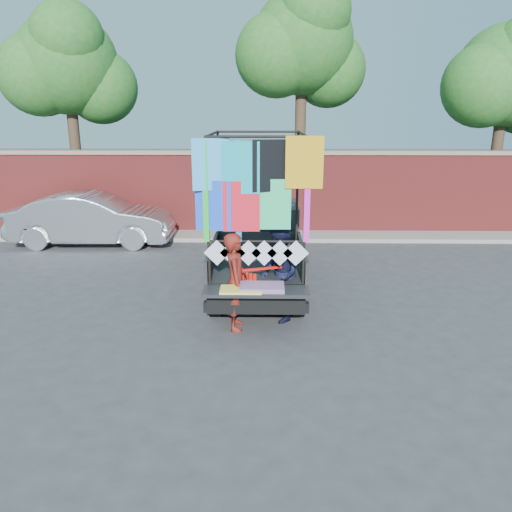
{
  "coord_description": "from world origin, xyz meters",
  "views": [
    {
      "loc": [
        -0.16,
        -8.71,
        3.76
      ],
      "look_at": [
        -0.31,
        0.08,
        1.21
      ],
      "focal_mm": 35.0,
      "sensor_mm": 36.0,
      "label": 1
    }
  ],
  "objects_px": {
    "pickup_truck": "(258,244)",
    "sedan": "(92,219)",
    "man": "(279,274)",
    "woman": "(236,282)"
  },
  "relations": [
    {
      "from": "man",
      "to": "sedan",
      "type": "bearing_deg",
      "value": -147.58
    },
    {
      "from": "pickup_truck",
      "to": "sedan",
      "type": "xyz_separation_m",
      "value": [
        -4.87,
        3.13,
        -0.09
      ]
    },
    {
      "from": "man",
      "to": "woman",
      "type": "bearing_deg",
      "value": -75.48
    },
    {
      "from": "sedan",
      "to": "woman",
      "type": "xyz_separation_m",
      "value": [
        4.51,
        -5.83,
        0.12
      ]
    },
    {
      "from": "man",
      "to": "pickup_truck",
      "type": "bearing_deg",
      "value": 178.53
    },
    {
      "from": "pickup_truck",
      "to": "man",
      "type": "bearing_deg",
      "value": -79.68
    },
    {
      "from": "sedan",
      "to": "man",
      "type": "relative_size",
      "value": 2.58
    },
    {
      "from": "pickup_truck",
      "to": "man",
      "type": "distance_m",
      "value": 2.35
    },
    {
      "from": "woman",
      "to": "man",
      "type": "xyz_separation_m",
      "value": [
        0.78,
        0.39,
        0.02
      ]
    },
    {
      "from": "sedan",
      "to": "man",
      "type": "distance_m",
      "value": 7.59
    }
  ]
}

